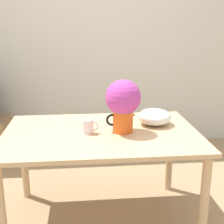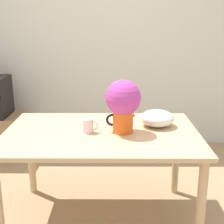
# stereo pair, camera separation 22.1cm
# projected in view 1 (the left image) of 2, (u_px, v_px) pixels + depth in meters

# --- Properties ---
(wall_back) EXTENTS (8.00, 0.05, 2.60)m
(wall_back) POSITION_uv_depth(u_px,v_px,m) (92.00, 40.00, 3.69)
(wall_back) COLOR silver
(wall_back) RESTS_ON ground_plane
(table) EXTENTS (1.41, 0.94, 0.73)m
(table) POSITION_uv_depth(u_px,v_px,m) (101.00, 143.00, 2.29)
(table) COLOR tan
(table) RESTS_ON ground_plane
(flower_vase) EXTENTS (0.25, 0.25, 0.38)m
(flower_vase) POSITION_uv_depth(u_px,v_px,m) (123.00, 102.00, 2.20)
(flower_vase) COLOR #E05619
(flower_vase) RESTS_ON table
(coffee_mug) EXTENTS (0.12, 0.08, 0.10)m
(coffee_mug) POSITION_uv_depth(u_px,v_px,m) (88.00, 126.00, 2.22)
(coffee_mug) COLOR silver
(coffee_mug) RESTS_ON table
(white_bowl) EXTENTS (0.26, 0.26, 0.12)m
(white_bowl) POSITION_uv_depth(u_px,v_px,m) (154.00, 117.00, 2.41)
(white_bowl) COLOR silver
(white_bowl) RESTS_ON table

